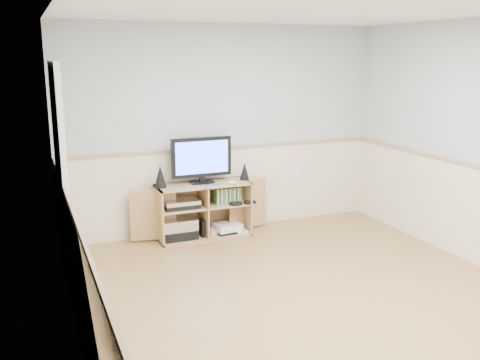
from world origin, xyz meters
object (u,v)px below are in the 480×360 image
media_cabinet (202,209)px  monitor (201,158)px  game_consoles (226,228)px  keyboard (213,185)px

media_cabinet → monitor: bearing=-90.0°
game_consoles → keyboard: bearing=-148.9°
monitor → keyboard: (0.07, -0.19, -0.29)m
keyboard → game_consoles: keyboard is taller
monitor → game_consoles: monitor is taller
media_cabinet → keyboard: (0.07, -0.19, 0.32)m
media_cabinet → keyboard: bearing=-68.7°
game_consoles → media_cabinet: bearing=167.4°
monitor → media_cabinet: bearing=90.0°
media_cabinet → game_consoles: size_ratio=3.79×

